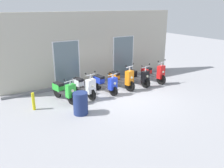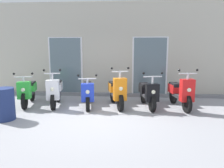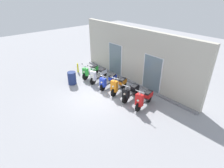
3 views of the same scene
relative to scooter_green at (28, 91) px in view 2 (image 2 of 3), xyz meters
The scene contains 9 objects.
ground_plane 2.77m from the scooter_green, 25.78° to the right, with size 40.00×40.00×0.00m, color #939399.
storefront_facade 3.31m from the scooter_green, 36.22° to the left, with size 9.57×0.50×3.61m.
scooter_green is the anchor object (origin of this frame).
scooter_white 0.93m from the scooter_green, ahead, with size 0.64×1.59×1.25m.
scooter_blue 2.00m from the scooter_green, ahead, with size 0.68×1.57×1.11m.
scooter_orange 2.93m from the scooter_green, ahead, with size 0.75×1.61×1.32m.
scooter_black 3.93m from the scooter_green, ahead, with size 0.66×1.57×1.18m.
scooter_red 4.94m from the scooter_green, ahead, with size 0.65×1.63×1.28m.
trash_bin 1.54m from the scooter_green, 87.56° to the right, with size 0.55×0.55×0.85m, color navy.
Camera 2 is at (0.88, -5.65, 1.87)m, focal length 35.01 mm.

